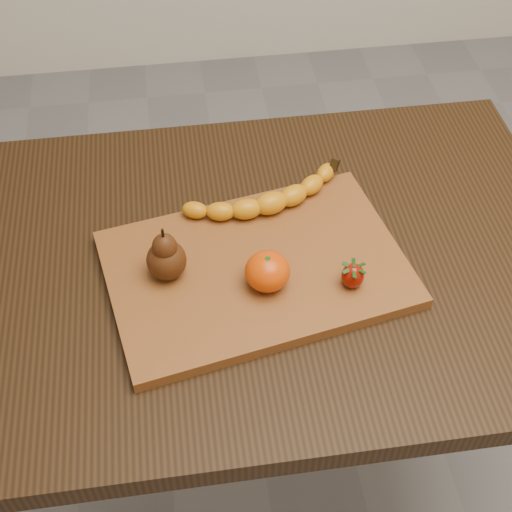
{
  "coord_description": "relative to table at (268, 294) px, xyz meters",
  "views": [
    {
      "loc": [
        -0.13,
        -0.75,
        1.6
      ],
      "look_at": [
        -0.03,
        -0.03,
        0.8
      ],
      "focal_mm": 50.0,
      "sensor_mm": 36.0,
      "label": 1
    }
  ],
  "objects": [
    {
      "name": "ground",
      "position": [
        0.0,
        0.0,
        -0.66
      ],
      "size": [
        3.5,
        3.5,
        0.0
      ],
      "primitive_type": "plane",
      "color": "slate",
      "rests_on": "ground"
    },
    {
      "name": "mandarin",
      "position": [
        -0.01,
        -0.07,
        0.15
      ],
      "size": [
        0.08,
        0.08,
        0.06
      ],
      "primitive_type": "ellipsoid",
      "rotation": [
        0.0,
        0.0,
        -0.15
      ],
      "color": "#D13E02",
      "rests_on": "cutting_board"
    },
    {
      "name": "banana",
      "position": [
        0.02,
        0.08,
        0.14
      ],
      "size": [
        0.24,
        0.12,
        0.04
      ],
      "primitive_type": null,
      "rotation": [
        0.0,
        0.0,
        0.26
      ],
      "color": "orange",
      "rests_on": "cutting_board"
    },
    {
      "name": "pear",
      "position": [
        -0.16,
        -0.03,
        0.16
      ],
      "size": [
        0.08,
        0.08,
        0.09
      ],
      "primitive_type": null,
      "rotation": [
        0.0,
        0.0,
        -0.31
      ],
      "color": "#411F0A",
      "rests_on": "cutting_board"
    },
    {
      "name": "strawberry",
      "position": [
        0.11,
        -0.09,
        0.14
      ],
      "size": [
        0.04,
        0.04,
        0.04
      ],
      "primitive_type": null,
      "rotation": [
        0.0,
        0.0,
        0.34
      ],
      "color": "#860E03",
      "rests_on": "cutting_board"
    },
    {
      "name": "cutting_board",
      "position": [
        -0.03,
        -0.03,
        0.11
      ],
      "size": [
        0.5,
        0.38,
        0.02
      ],
      "primitive_type": "cube",
      "rotation": [
        0.0,
        0.0,
        0.19
      ],
      "color": "brown",
      "rests_on": "table"
    },
    {
      "name": "table",
      "position": [
        0.0,
        0.0,
        0.0
      ],
      "size": [
        1.0,
        0.7,
        0.76
      ],
      "color": "black",
      "rests_on": "ground"
    }
  ]
}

